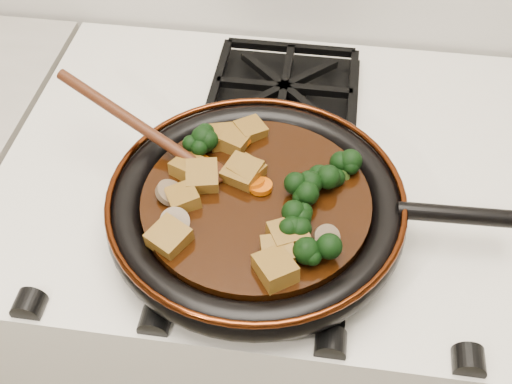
# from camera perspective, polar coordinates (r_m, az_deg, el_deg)

# --- Properties ---
(stove) EXTENTS (0.76, 0.60, 0.90)m
(stove) POSITION_cam_1_polar(r_m,az_deg,el_deg) (1.27, 1.08, -11.73)
(stove) COLOR silver
(stove) RESTS_ON ground
(burner_grate_front) EXTENTS (0.23, 0.23, 0.03)m
(burner_grate_front) POSITION_cam_1_polar(r_m,az_deg,el_deg) (0.81, 0.26, -3.54)
(burner_grate_front) COLOR black
(burner_grate_front) RESTS_ON stove
(burner_grate_back) EXTENTS (0.23, 0.23, 0.03)m
(burner_grate_back) POSITION_cam_1_polar(r_m,az_deg,el_deg) (1.01, 2.50, 8.90)
(burner_grate_back) COLOR black
(burner_grate_back) RESTS_ON stove
(skillet) EXTENTS (0.50, 0.37, 0.05)m
(skillet) POSITION_cam_1_polar(r_m,az_deg,el_deg) (0.80, 0.14, -1.27)
(skillet) COLOR black
(skillet) RESTS_ON burner_grate_front
(braising_sauce) EXTENTS (0.28, 0.28, 0.02)m
(braising_sauce) POSITION_cam_1_polar(r_m,az_deg,el_deg) (0.79, 0.00, -1.02)
(braising_sauce) COLOR black
(braising_sauce) RESTS_ON skillet
(tofu_cube_0) EXTENTS (0.05, 0.05, 0.03)m
(tofu_cube_0) POSITION_cam_1_polar(r_m,az_deg,el_deg) (0.80, -4.81, 1.30)
(tofu_cube_0) COLOR brown
(tofu_cube_0) RESTS_ON braising_sauce
(tofu_cube_1) EXTENTS (0.06, 0.06, 0.03)m
(tofu_cube_1) POSITION_cam_1_polar(r_m,az_deg,el_deg) (0.74, -7.73, -4.04)
(tofu_cube_1) COLOR brown
(tofu_cube_1) RESTS_ON braising_sauce
(tofu_cube_2) EXTENTS (0.05, 0.05, 0.03)m
(tofu_cube_2) POSITION_cam_1_polar(r_m,az_deg,el_deg) (0.84, -1.85, 4.58)
(tofu_cube_2) COLOR brown
(tofu_cube_2) RESTS_ON braising_sauce
(tofu_cube_3) EXTENTS (0.05, 0.05, 0.03)m
(tofu_cube_3) POSITION_cam_1_polar(r_m,az_deg,el_deg) (0.86, -0.53, 5.49)
(tofu_cube_3) COLOR brown
(tofu_cube_3) RESTS_ON braising_sauce
(tofu_cube_4) EXTENTS (0.05, 0.05, 0.03)m
(tofu_cube_4) POSITION_cam_1_polar(r_m,az_deg,el_deg) (0.82, -6.13, 2.25)
(tofu_cube_4) COLOR brown
(tofu_cube_4) RESTS_ON braising_sauce
(tofu_cube_5) EXTENTS (0.05, 0.05, 0.03)m
(tofu_cube_5) POSITION_cam_1_polar(r_m,az_deg,el_deg) (0.74, 2.83, -3.85)
(tofu_cube_5) COLOR brown
(tofu_cube_5) RESTS_ON braising_sauce
(tofu_cube_6) EXTENTS (0.06, 0.06, 0.03)m
(tofu_cube_6) POSITION_cam_1_polar(r_m,az_deg,el_deg) (0.71, 1.72, -6.84)
(tofu_cube_6) COLOR brown
(tofu_cube_6) RESTS_ON braising_sauce
(tofu_cube_7) EXTENTS (0.05, 0.05, 0.03)m
(tofu_cube_7) POSITION_cam_1_polar(r_m,az_deg,el_deg) (0.78, -6.51, -0.55)
(tofu_cube_7) COLOR brown
(tofu_cube_7) RESTS_ON braising_sauce
(tofu_cube_8) EXTENTS (0.06, 0.06, 0.03)m
(tofu_cube_8) POSITION_cam_1_polar(r_m,az_deg,el_deg) (0.80, -1.19, 1.72)
(tofu_cube_8) COLOR brown
(tofu_cube_8) RESTS_ON braising_sauce
(tofu_cube_9) EXTENTS (0.05, 0.05, 0.02)m
(tofu_cube_9) POSITION_cam_1_polar(r_m,az_deg,el_deg) (0.85, -2.89, 4.89)
(tofu_cube_9) COLOR brown
(tofu_cube_9) RESTS_ON braising_sauce
(tofu_cube_10) EXTENTS (0.04, 0.04, 0.02)m
(tofu_cube_10) POSITION_cam_1_polar(r_m,az_deg,el_deg) (0.72, 1.94, -5.28)
(tofu_cube_10) COLOR brown
(tofu_cube_10) RESTS_ON braising_sauce
(tofu_cube_11) EXTENTS (0.05, 0.05, 0.02)m
(tofu_cube_11) POSITION_cam_1_polar(r_m,az_deg,el_deg) (0.80, -0.84, 1.78)
(tofu_cube_11) COLOR brown
(tofu_cube_11) RESTS_ON braising_sauce
(broccoli_floret_0) EXTENTS (0.07, 0.07, 0.07)m
(broccoli_floret_0) POSITION_cam_1_polar(r_m,az_deg,el_deg) (0.72, 5.52, -5.15)
(broccoli_floret_0) COLOR black
(broccoli_floret_0) RESTS_ON braising_sauce
(broccoli_floret_1) EXTENTS (0.09, 0.08, 0.07)m
(broccoli_floret_1) POSITION_cam_1_polar(r_m,az_deg,el_deg) (0.77, 3.87, -0.40)
(broccoli_floret_1) COLOR black
(broccoli_floret_1) RESTS_ON braising_sauce
(broccoli_floret_2) EXTENTS (0.08, 0.09, 0.07)m
(broccoli_floret_2) POSITION_cam_1_polar(r_m,az_deg,el_deg) (0.79, 5.42, 0.86)
(broccoli_floret_2) COLOR black
(broccoli_floret_2) RESTS_ON braising_sauce
(broccoli_floret_3) EXTENTS (0.08, 0.08, 0.07)m
(broccoli_floret_3) POSITION_cam_1_polar(r_m,az_deg,el_deg) (0.75, 3.88, -2.88)
(broccoli_floret_3) COLOR black
(broccoli_floret_3) RESTS_ON braising_sauce
(broccoli_floret_4) EXTENTS (0.08, 0.08, 0.06)m
(broccoli_floret_4) POSITION_cam_1_polar(r_m,az_deg,el_deg) (0.83, -5.14, 4.15)
(broccoli_floret_4) COLOR black
(broccoli_floret_4) RESTS_ON braising_sauce
(broccoli_floret_5) EXTENTS (0.08, 0.08, 0.07)m
(broccoli_floret_5) POSITION_cam_1_polar(r_m,az_deg,el_deg) (0.81, 7.98, 1.77)
(broccoli_floret_5) COLOR black
(broccoli_floret_5) RESTS_ON braising_sauce
(carrot_coin_0) EXTENTS (0.03, 0.03, 0.02)m
(carrot_coin_0) POSITION_cam_1_polar(r_m,az_deg,el_deg) (0.82, -4.89, 2.64)
(carrot_coin_0) COLOR #C04C05
(carrot_coin_0) RESTS_ON braising_sauce
(carrot_coin_1) EXTENTS (0.03, 0.03, 0.01)m
(carrot_coin_1) POSITION_cam_1_polar(r_m,az_deg,el_deg) (0.79, 0.43, 0.50)
(carrot_coin_1) COLOR #C04C05
(carrot_coin_1) RESTS_ON braising_sauce
(carrot_coin_2) EXTENTS (0.03, 0.03, 0.02)m
(carrot_coin_2) POSITION_cam_1_polar(r_m,az_deg,el_deg) (0.85, -1.46, 4.63)
(carrot_coin_2) COLOR #C04C05
(carrot_coin_2) RESTS_ON braising_sauce
(carrot_coin_3) EXTENTS (0.03, 0.03, 0.02)m
(carrot_coin_3) POSITION_cam_1_polar(r_m,az_deg,el_deg) (0.73, 3.15, -4.88)
(carrot_coin_3) COLOR #C04C05
(carrot_coin_3) RESTS_ON braising_sauce
(carrot_coin_4) EXTENTS (0.03, 0.03, 0.02)m
(carrot_coin_4) POSITION_cam_1_polar(r_m,az_deg,el_deg) (0.79, -0.23, 0.77)
(carrot_coin_4) COLOR #C04C05
(carrot_coin_4) RESTS_ON braising_sauce
(carrot_coin_5) EXTENTS (0.03, 0.03, 0.02)m
(carrot_coin_5) POSITION_cam_1_polar(r_m,az_deg,el_deg) (0.75, 3.22, -2.87)
(carrot_coin_5) COLOR #C04C05
(carrot_coin_5) RESTS_ON braising_sauce
(mushroom_slice_0) EXTENTS (0.04, 0.04, 0.02)m
(mushroom_slice_0) POSITION_cam_1_polar(r_m,az_deg,el_deg) (0.85, -1.37, 4.96)
(mushroom_slice_0) COLOR brown
(mushroom_slice_0) RESTS_ON braising_sauce
(mushroom_slice_1) EXTENTS (0.05, 0.05, 0.02)m
(mushroom_slice_1) POSITION_cam_1_polar(r_m,az_deg,el_deg) (0.76, -7.24, -2.67)
(mushroom_slice_1) COLOR brown
(mushroom_slice_1) RESTS_ON braising_sauce
(mushroom_slice_2) EXTENTS (0.04, 0.04, 0.02)m
(mushroom_slice_2) POSITION_cam_1_polar(r_m,az_deg,el_deg) (0.79, -7.65, -0.07)
(mushroom_slice_2) COLOR brown
(mushroom_slice_2) RESTS_ON braising_sauce
(mushroom_slice_3) EXTENTS (0.04, 0.04, 0.02)m
(mushroom_slice_3) POSITION_cam_1_polar(r_m,az_deg,el_deg) (0.74, 6.30, -4.03)
(mushroom_slice_3) COLOR brown
(mushroom_slice_3) RESTS_ON braising_sauce
(wooden_spoon) EXTENTS (0.15, 0.08, 0.24)m
(wooden_spoon) POSITION_cam_1_polar(r_m,az_deg,el_deg) (0.83, -8.16, 4.39)
(wooden_spoon) COLOR #451F0E
(wooden_spoon) RESTS_ON braising_sauce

